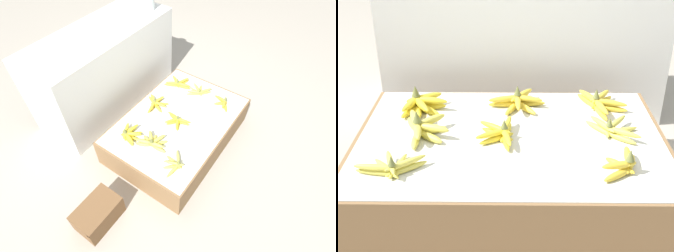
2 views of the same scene
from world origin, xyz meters
TOP-DOWN VIEW (x-y plane):
  - ground_plane at (0.00, 0.00)m, footprint 10.00×10.00m
  - display_platform at (0.00, 0.00)m, footprint 1.20×0.82m
  - back_vendor_table at (0.06, 0.87)m, footprint 1.43×0.55m
  - banana_bunch_front_left at (-0.40, -0.24)m, footprint 0.24×0.17m
  - banana_bunch_front_midright at (0.38, -0.23)m, footprint 0.15×0.18m
  - banana_bunch_middle_left at (-0.34, 0.02)m, footprint 0.20×0.25m
  - banana_bunch_middle_midleft at (-0.04, -0.01)m, footprint 0.15×0.23m
  - banana_bunch_middle_midright at (0.39, 0.03)m, footprint 0.21×0.20m
  - banana_bunch_back_left at (-0.38, 0.22)m, footprint 0.19×0.20m
  - banana_bunch_back_midleft at (0.03, 0.26)m, footprint 0.25×0.23m
  - banana_bunch_back_midright at (0.38, 0.24)m, footprint 0.21×0.26m

SIDE VIEW (x-z plane):
  - ground_plane at x=0.00m, z-range 0.00..0.00m
  - display_platform at x=0.00m, z-range 0.00..0.27m
  - banana_bunch_middle_midright at x=0.39m, z-range 0.26..0.33m
  - banana_bunch_front_left at x=-0.40m, z-range 0.26..0.34m
  - banana_bunch_middle_midleft at x=-0.04m, z-range 0.26..0.34m
  - banana_bunch_back_midleft at x=0.03m, z-range 0.25..0.35m
  - banana_bunch_front_midright at x=0.38m, z-range 0.25..0.35m
  - banana_bunch_back_midright at x=0.38m, z-range 0.25..0.35m
  - banana_bunch_middle_left at x=-0.34m, z-range 0.25..0.36m
  - banana_bunch_back_left at x=-0.38m, z-range 0.25..0.36m
  - back_vendor_table at x=0.06m, z-range 0.00..0.79m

